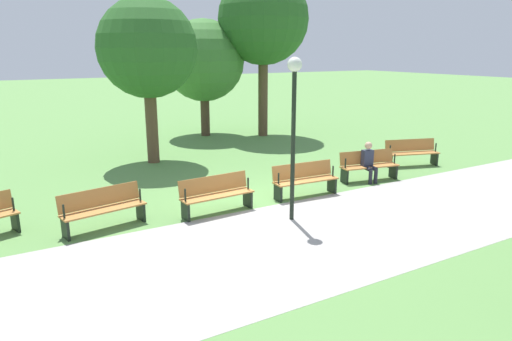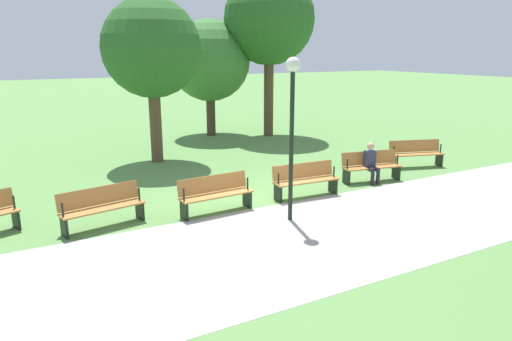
{
  "view_description": "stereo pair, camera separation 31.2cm",
  "coord_description": "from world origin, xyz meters",
  "px_view_note": "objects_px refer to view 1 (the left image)",
  "views": [
    {
      "loc": [
        5.78,
        9.54,
        3.82
      ],
      "look_at": [
        -0.0,
        -0.46,
        0.8
      ],
      "focal_mm": 32.31,
      "sensor_mm": 36.0,
      "label": 1
    },
    {
      "loc": [
        5.51,
        9.69,
        3.82
      ],
      "look_at": [
        -0.0,
        -0.46,
        0.8
      ],
      "focal_mm": 32.31,
      "sensor_mm": 36.0,
      "label": 2
    }
  ],
  "objects_px": {
    "bench_2": "(305,179)",
    "person_seated": "(369,161)",
    "tree_0": "(204,61)",
    "tree_1": "(263,20)",
    "bench_4": "(103,208)",
    "tree_2": "(147,49)",
    "bench_1": "(369,165)",
    "bench_3": "(216,194)",
    "lamp_post": "(294,108)",
    "bench_0": "(411,152)"
  },
  "relations": [
    {
      "from": "bench_2",
      "to": "person_seated",
      "type": "relative_size",
      "value": 1.55
    },
    {
      "from": "tree_0",
      "to": "tree_1",
      "type": "distance_m",
      "value": 3.18
    },
    {
      "from": "bench_4",
      "to": "tree_2",
      "type": "height_order",
      "value": "tree_2"
    },
    {
      "from": "bench_1",
      "to": "person_seated",
      "type": "xyz_separation_m",
      "value": [
        0.12,
        0.12,
        0.16
      ]
    },
    {
      "from": "bench_4",
      "to": "tree_0",
      "type": "distance_m",
      "value": 11.9
    },
    {
      "from": "bench_2",
      "to": "tree_1",
      "type": "relative_size",
      "value": 0.26
    },
    {
      "from": "person_seated",
      "to": "tree_1",
      "type": "height_order",
      "value": "tree_1"
    },
    {
      "from": "person_seated",
      "to": "tree_1",
      "type": "bearing_deg",
      "value": -88.26
    },
    {
      "from": "bench_2",
      "to": "bench_4",
      "type": "relative_size",
      "value": 0.98
    },
    {
      "from": "bench_1",
      "to": "person_seated",
      "type": "height_order",
      "value": "person_seated"
    },
    {
      "from": "bench_4",
      "to": "tree_0",
      "type": "height_order",
      "value": "tree_0"
    },
    {
      "from": "person_seated",
      "to": "bench_3",
      "type": "bearing_deg",
      "value": 12.54
    },
    {
      "from": "person_seated",
      "to": "tree_2",
      "type": "bearing_deg",
      "value": -39.25
    },
    {
      "from": "tree_1",
      "to": "bench_4",
      "type": "bearing_deg",
      "value": 42.22
    },
    {
      "from": "tree_1",
      "to": "person_seated",
      "type": "bearing_deg",
      "value": 81.34
    },
    {
      "from": "tree_0",
      "to": "lamp_post",
      "type": "bearing_deg",
      "value": 76.07
    },
    {
      "from": "bench_1",
      "to": "tree_0",
      "type": "distance_m",
      "value": 9.94
    },
    {
      "from": "bench_3",
      "to": "lamp_post",
      "type": "bearing_deg",
      "value": 131.52
    },
    {
      "from": "bench_4",
      "to": "tree_1",
      "type": "height_order",
      "value": "tree_1"
    },
    {
      "from": "bench_1",
      "to": "bench_4",
      "type": "xyz_separation_m",
      "value": [
        7.82,
        0.0,
        0.0
      ]
    },
    {
      "from": "tree_1",
      "to": "tree_2",
      "type": "distance_m",
      "value": 6.7
    },
    {
      "from": "bench_4",
      "to": "lamp_post",
      "type": "distance_m",
      "value": 4.73
    },
    {
      "from": "bench_1",
      "to": "tree_2",
      "type": "relative_size",
      "value": 0.34
    },
    {
      "from": "bench_4",
      "to": "person_seated",
      "type": "xyz_separation_m",
      "value": [
        -7.7,
        0.12,
        0.16
      ]
    },
    {
      "from": "bench_0",
      "to": "tree_2",
      "type": "height_order",
      "value": "tree_2"
    },
    {
      "from": "bench_0",
      "to": "tree_0",
      "type": "height_order",
      "value": "tree_0"
    },
    {
      "from": "tree_1",
      "to": "lamp_post",
      "type": "height_order",
      "value": "tree_1"
    },
    {
      "from": "tree_0",
      "to": "bench_1",
      "type": "bearing_deg",
      "value": 97.03
    },
    {
      "from": "bench_1",
      "to": "person_seated",
      "type": "distance_m",
      "value": 0.23
    },
    {
      "from": "person_seated",
      "to": "bench_1",
      "type": "bearing_deg",
      "value": -123.0
    },
    {
      "from": "bench_4",
      "to": "lamp_post",
      "type": "bearing_deg",
      "value": 147.03
    },
    {
      "from": "bench_0",
      "to": "tree_2",
      "type": "xyz_separation_m",
      "value": [
        7.45,
        -4.89,
        3.39
      ]
    },
    {
      "from": "bench_3",
      "to": "lamp_post",
      "type": "height_order",
      "value": "lamp_post"
    },
    {
      "from": "lamp_post",
      "to": "tree_0",
      "type": "bearing_deg",
      "value": -103.93
    },
    {
      "from": "bench_0",
      "to": "bench_3",
      "type": "height_order",
      "value": "same"
    },
    {
      "from": "bench_3",
      "to": "tree_2",
      "type": "relative_size",
      "value": 0.33
    },
    {
      "from": "bench_4",
      "to": "tree_1",
      "type": "distance_m",
      "value": 12.95
    },
    {
      "from": "bench_3",
      "to": "bench_4",
      "type": "bearing_deg",
      "value": -10.36
    },
    {
      "from": "bench_2",
      "to": "tree_0",
      "type": "height_order",
      "value": "tree_0"
    },
    {
      "from": "tree_1",
      "to": "bench_0",
      "type": "bearing_deg",
      "value": 100.59
    },
    {
      "from": "tree_0",
      "to": "bench_0",
      "type": "bearing_deg",
      "value": 112.8
    },
    {
      "from": "bench_1",
      "to": "tree_0",
      "type": "height_order",
      "value": "tree_0"
    },
    {
      "from": "tree_2",
      "to": "lamp_post",
      "type": "distance_m",
      "value": 7.32
    },
    {
      "from": "bench_4",
      "to": "tree_1",
      "type": "xyz_separation_m",
      "value": [
        -8.96,
        -8.13,
        4.65
      ]
    },
    {
      "from": "bench_3",
      "to": "tree_2",
      "type": "bearing_deg",
      "value": -96.52
    },
    {
      "from": "tree_0",
      "to": "person_seated",
      "type": "bearing_deg",
      "value": 96.25
    },
    {
      "from": "person_seated",
      "to": "tree_1",
      "type": "distance_m",
      "value": 9.47
    },
    {
      "from": "bench_0",
      "to": "tree_2",
      "type": "distance_m",
      "value": 9.53
    },
    {
      "from": "bench_1",
      "to": "lamp_post",
      "type": "xyz_separation_m",
      "value": [
        3.91,
        1.62,
        2.12
      ]
    },
    {
      "from": "bench_2",
      "to": "person_seated",
      "type": "bearing_deg",
      "value": -172.16
    }
  ]
}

